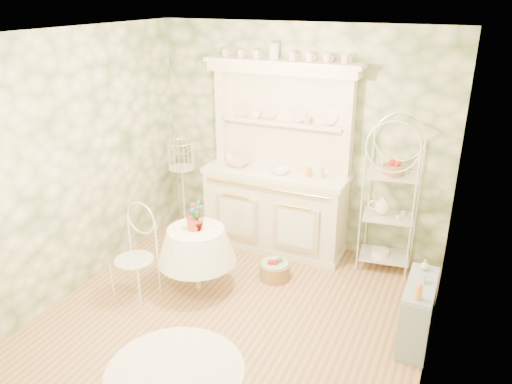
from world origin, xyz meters
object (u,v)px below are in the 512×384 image
at_px(kitchen_dresser, 276,160).
at_px(bakers_rack, 391,190).
at_px(side_shelf, 418,313).
at_px(cafe_chair, 135,265).
at_px(round_table, 197,258).
at_px(birdcage_stand, 183,184).
at_px(floor_basket, 275,271).

height_order(kitchen_dresser, bakers_rack, kitchen_dresser).
xyz_separation_m(kitchen_dresser, side_shelf, (1.88, -1.17, -0.85)).
bearing_deg(side_shelf, cafe_chair, -163.68).
xyz_separation_m(bakers_rack, side_shelf, (0.52, -1.22, -0.67)).
distance_m(kitchen_dresser, round_table, 1.51).
bearing_deg(birdcage_stand, floor_basket, -21.13).
bearing_deg(bakers_rack, round_table, -151.39).
height_order(side_shelf, cafe_chair, cafe_chair).
bearing_deg(round_table, birdcage_stand, 127.35).
height_order(round_table, floor_basket, round_table).
bearing_deg(birdcage_stand, cafe_chair, -76.94).
relative_size(bakers_rack, side_shelf, 2.77).
height_order(bakers_rack, floor_basket, bakers_rack).
bearing_deg(side_shelf, kitchen_dresser, 154.57).
relative_size(bakers_rack, birdcage_stand, 1.41).
xyz_separation_m(kitchen_dresser, floor_basket, (0.29, -0.71, -1.05)).
bearing_deg(side_shelf, bakers_rack, 119.64).
bearing_deg(birdcage_stand, bakers_rack, 3.56).
relative_size(kitchen_dresser, birdcage_stand, 1.68).
bearing_deg(floor_basket, bakers_rack, 35.30).
xyz_separation_m(side_shelf, cafe_chair, (-2.77, -0.48, 0.09)).
height_order(kitchen_dresser, cafe_chair, kitchen_dresser).
xyz_separation_m(round_table, cafe_chair, (-0.50, -0.42, 0.02)).
height_order(bakers_rack, round_table, bakers_rack).
bearing_deg(birdcage_stand, round_table, -52.65).
distance_m(birdcage_stand, floor_basket, 1.75).
distance_m(side_shelf, floor_basket, 1.67).
bearing_deg(round_table, bakers_rack, 36.07).
bearing_deg(bakers_rack, side_shelf, -74.38).
xyz_separation_m(bakers_rack, cafe_chair, (-2.25, -1.70, -0.58)).
relative_size(kitchen_dresser, floor_basket, 7.90).
distance_m(bakers_rack, birdcage_stand, 2.63).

